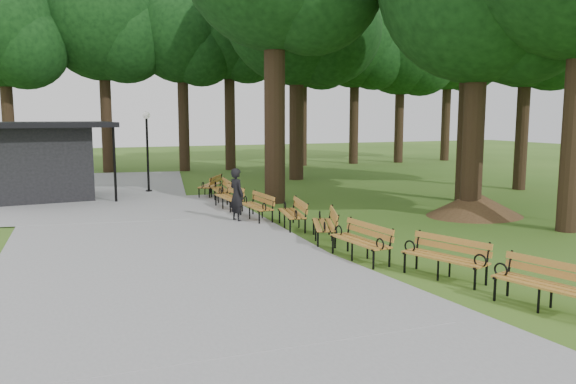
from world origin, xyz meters
name	(u,v)px	position (x,y,z in m)	size (l,w,h in m)	color
ground	(331,252)	(0.00, 0.00, 0.00)	(100.00, 100.00, 0.00)	#365F1B
path	(149,240)	(-4.00, 3.00, 0.03)	(12.00, 38.00, 0.06)	gray
person	(237,195)	(-0.96, 4.75, 0.85)	(0.62, 0.41, 1.71)	black
kiosk	(38,161)	(-6.88, 12.24, 1.55)	(4.96, 4.31, 3.10)	black
lamp_post	(147,135)	(-2.53, 12.82, 2.50)	(0.32, 0.32, 3.53)	black
dirt_mound	(475,204)	(6.76, 2.71, 0.42)	(2.81, 2.81, 0.83)	#47301C
bench_0	(546,286)	(1.52, -5.17, 0.44)	(1.90, 0.64, 0.88)	#B8782A
bench_1	(444,258)	(1.11, -2.95, 0.44)	(1.90, 0.64, 0.88)	#B8782A
bench_2	(360,241)	(0.27, -0.94, 0.44)	(1.90, 0.64, 0.88)	#B8782A
bench_3	(324,225)	(0.36, 1.17, 0.44)	(1.90, 0.64, 0.88)	#B8782A
bench_4	(292,214)	(0.24, 3.12, 0.44)	(1.90, 0.64, 0.88)	#B8782A
bench_5	(256,206)	(-0.32, 4.79, 0.44)	(1.90, 0.64, 0.88)	#B8782A
bench_6	(229,197)	(-0.56, 7.07, 0.44)	(1.90, 0.64, 0.88)	#B8782A
bench_7	(220,190)	(-0.28, 9.20, 0.44)	(1.90, 0.64, 0.88)	#B8782A
bench_8	(210,185)	(-0.30, 10.75, 0.44)	(1.90, 0.64, 0.88)	#B8782A
lawn_tree_4	(297,12)	(5.49, 15.04, 8.60)	(7.53, 7.53, 12.42)	black
lawn_tree_5	(528,24)	(13.31, 7.39, 7.34)	(5.60, 5.60, 10.19)	black
tree_backdrop	(262,41)	(6.16, 22.19, 8.04)	(36.59, 8.36, 16.09)	black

